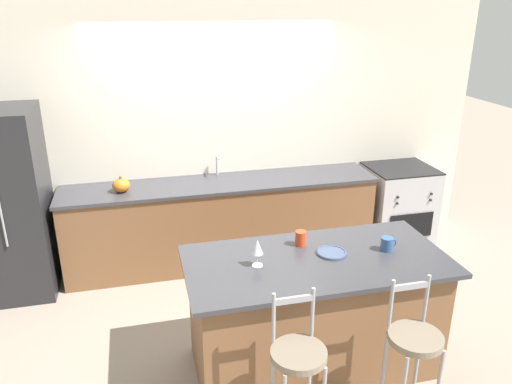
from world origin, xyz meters
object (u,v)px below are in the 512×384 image
object	(u,v)px
bar_stool_near	(298,371)
dinner_plate	(331,252)
tumbler_cup	(301,238)
wine_glass	(257,248)
coffee_mug	(387,244)
refrigerator	(5,204)
pumpkin_decoration	(121,185)
bar_stool_far	(413,354)
oven_range	(397,205)

from	to	relation	value
bar_stool_near	dinner_plate	bearing A→B (deg)	56.58
dinner_plate	tumbler_cup	distance (m)	0.26
wine_glass	coffee_mug	distance (m)	1.01
refrigerator	pumpkin_decoration	xyz separation A→B (m)	(1.07, 0.02, 0.09)
coffee_mug	dinner_plate	bearing A→B (deg)	173.65
coffee_mug	pumpkin_decoration	distance (m)	2.63
refrigerator	wine_glass	size ratio (longest dim) A/B	8.94
dinner_plate	wine_glass	bearing A→B (deg)	-175.84
coffee_mug	pumpkin_decoration	size ratio (longest dim) A/B	0.73
wine_glass	tumbler_cup	bearing A→B (deg)	29.82
bar_stool_far	wine_glass	world-z (taller)	wine_glass
bar_stool_near	dinner_plate	size ratio (longest dim) A/B	4.86
refrigerator	tumbler_cup	world-z (taller)	refrigerator
oven_range	coffee_mug	world-z (taller)	coffee_mug
tumbler_cup	pumpkin_decoration	size ratio (longest dim) A/B	0.67
bar_stool_far	tumbler_cup	world-z (taller)	bar_stool_far
refrigerator	bar_stool_far	world-z (taller)	refrigerator
dinner_plate	bar_stool_near	bearing A→B (deg)	-123.42
refrigerator	dinner_plate	world-z (taller)	refrigerator
pumpkin_decoration	bar_stool_far	bearing A→B (deg)	-55.13
bar_stool_near	coffee_mug	distance (m)	1.24
refrigerator	dinner_plate	size ratio (longest dim) A/B	8.04
tumbler_cup	pumpkin_decoration	xyz separation A→B (m)	(-1.34, 1.54, 0.00)
bar_stool_far	refrigerator	bearing A→B (deg)	138.43
bar_stool_near	tumbler_cup	distance (m)	1.09
bar_stool_near	coffee_mug	size ratio (longest dim) A/B	8.70
oven_range	dinner_plate	distance (m)	2.39
refrigerator	oven_range	size ratio (longest dim) A/B	1.96
bar_stool_near	bar_stool_far	size ratio (longest dim) A/B	1.00
bar_stool_far	pumpkin_decoration	bearing A→B (deg)	124.87
tumbler_cup	oven_range	bearing A→B (deg)	42.15
dinner_plate	coffee_mug	distance (m)	0.43
coffee_mug	pumpkin_decoration	world-z (taller)	pumpkin_decoration
bar_stool_near	coffee_mug	xyz separation A→B (m)	(0.93, 0.73, 0.38)
bar_stool_near	pumpkin_decoration	bearing A→B (deg)	112.01
dinner_plate	wine_glass	distance (m)	0.60
tumbler_cup	coffee_mug	bearing A→B (deg)	-21.16
refrigerator	wine_glass	xyz separation A→B (m)	(2.01, -1.75, 0.17)
bar_stool_near	pumpkin_decoration	size ratio (longest dim) A/B	6.31
refrigerator	wine_glass	bearing A→B (deg)	-40.99
dinner_plate	tumbler_cup	xyz separation A→B (m)	(-0.18, 0.19, 0.05)
dinner_plate	tumbler_cup	bearing A→B (deg)	133.89
bar_stool_far	coffee_mug	distance (m)	0.87
dinner_plate	coffee_mug	world-z (taller)	coffee_mug
oven_range	bar_stool_far	size ratio (longest dim) A/B	0.85
refrigerator	bar_stool_near	distance (m)	3.25
refrigerator	oven_range	bearing A→B (deg)	0.69
bar_stool_near	dinner_plate	world-z (taller)	bar_stool_near
wine_glass	pumpkin_decoration	distance (m)	2.00
bar_stool_near	wine_glass	size ratio (longest dim) A/B	5.40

